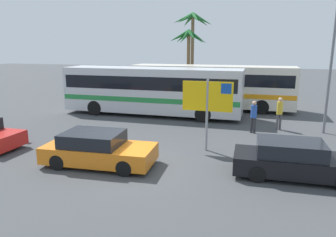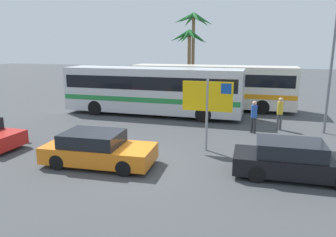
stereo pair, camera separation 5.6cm
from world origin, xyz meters
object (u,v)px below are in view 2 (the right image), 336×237
object	(u,v)px
ferry_sign	(208,99)
bus_front_coach	(152,89)
car_orange	(98,149)
pedestrian_crossing_lot	(280,111)
bus_rear_coach	(211,85)
car_black	(295,160)
pedestrian_near_sign	(254,114)

from	to	relation	value
ferry_sign	bus_front_coach	bearing A→B (deg)	127.32
car_orange	pedestrian_crossing_lot	world-z (taller)	pedestrian_crossing_lot
bus_front_coach	pedestrian_crossing_lot	distance (m)	8.28
car_orange	bus_rear_coach	bearing A→B (deg)	75.96
car_black	pedestrian_crossing_lot	size ratio (longest dim) A/B	2.44
bus_front_coach	car_black	distance (m)	11.96
bus_front_coach	car_orange	bearing A→B (deg)	-84.00
pedestrian_near_sign	bus_front_coach	bearing A→B (deg)	-88.59
car_orange	pedestrian_near_sign	bearing A→B (deg)	45.69
bus_rear_coach	pedestrian_crossing_lot	distance (m)	6.96
car_orange	pedestrian_near_sign	world-z (taller)	pedestrian_near_sign
bus_front_coach	ferry_sign	distance (m)	8.06
ferry_sign	car_orange	world-z (taller)	ferry_sign
bus_rear_coach	car_orange	world-z (taller)	bus_rear_coach
bus_rear_coach	pedestrian_crossing_lot	size ratio (longest dim) A/B	6.56
bus_front_coach	ferry_sign	size ratio (longest dim) A/B	3.72
car_black	pedestrian_near_sign	bearing A→B (deg)	103.61
car_black	pedestrian_near_sign	distance (m)	5.94
bus_rear_coach	car_orange	distance (m)	13.13
bus_rear_coach	bus_front_coach	bearing A→B (deg)	-134.86
pedestrian_near_sign	car_orange	bearing A→B (deg)	-16.78
car_orange	car_black	bearing A→B (deg)	3.47
ferry_sign	pedestrian_crossing_lot	world-z (taller)	ferry_sign
pedestrian_crossing_lot	car_black	bearing A→B (deg)	-26.87
bus_rear_coach	pedestrian_crossing_lot	xyz separation A→B (m)	(4.64, -5.14, -0.70)
bus_rear_coach	pedestrian_crossing_lot	bearing A→B (deg)	-47.94
bus_rear_coach	pedestrian_near_sign	world-z (taller)	bus_rear_coach
bus_front_coach	car_orange	world-z (taller)	bus_front_coach
car_black	pedestrian_crossing_lot	world-z (taller)	pedestrian_crossing_lot
bus_front_coach	ferry_sign	world-z (taller)	ferry_sign
ferry_sign	pedestrian_near_sign	bearing A→B (deg)	62.81
bus_front_coach	bus_rear_coach	xyz separation A→B (m)	(3.43, 3.45, 0.00)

